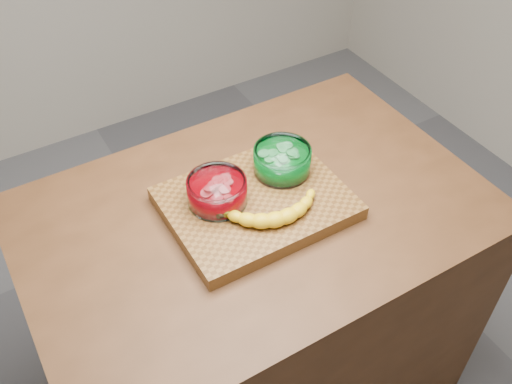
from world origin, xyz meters
TOP-DOWN VIEW (x-y plane):
  - ground at (0.00, 0.00)m, footprint 3.50×3.50m
  - counter at (0.00, 0.00)m, footprint 1.20×0.80m
  - cutting_board at (0.00, 0.00)m, footprint 0.45×0.35m
  - bowl_red at (-0.09, 0.04)m, footprint 0.15×0.15m
  - bowl_green at (0.11, 0.06)m, footprint 0.15×0.15m
  - banana at (0.01, -0.06)m, footprint 0.28×0.16m

SIDE VIEW (x-z plane):
  - ground at x=0.00m, z-range 0.00..0.00m
  - counter at x=0.00m, z-range 0.00..0.90m
  - cutting_board at x=0.00m, z-range 0.90..0.94m
  - banana at x=0.01m, z-range 0.94..0.98m
  - bowl_red at x=-0.09m, z-range 0.94..1.01m
  - bowl_green at x=0.11m, z-range 0.94..1.01m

